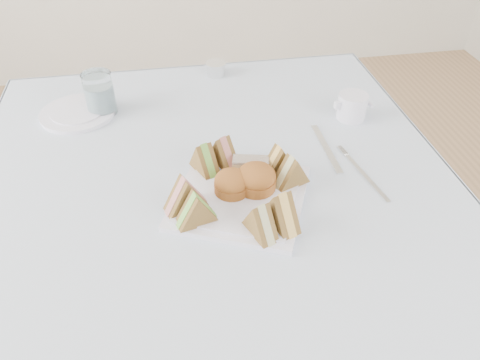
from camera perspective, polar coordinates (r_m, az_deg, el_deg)
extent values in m
plane|color=#9E7751|center=(1.58, -2.43, -20.69)|extent=(4.00, 4.00, 0.00)
cube|color=brown|center=(1.27, -2.89, -12.32)|extent=(0.90, 0.90, 0.74)
cube|color=silver|center=(1.00, -3.57, 1.01)|extent=(1.02, 1.02, 0.01)
cube|color=white|center=(0.92, 0.00, -2.11)|extent=(0.32, 0.32, 0.01)
cylinder|color=#9F5324|center=(0.91, -1.01, -0.36)|extent=(0.09, 0.09, 0.05)
cylinder|color=#9F5324|center=(0.92, 1.99, 0.20)|extent=(0.08, 0.08, 0.05)
cube|color=#D1B974|center=(0.97, 1.32, 1.76)|extent=(0.08, 0.05, 0.04)
cylinder|color=white|center=(1.25, -19.17, 7.73)|extent=(0.23, 0.23, 0.01)
cylinder|color=white|center=(1.22, -16.76, 10.06)|extent=(0.09, 0.09, 0.11)
cylinder|color=silver|center=(1.37, -2.95, 13.32)|extent=(0.07, 0.07, 0.03)
cube|color=silver|center=(1.08, 10.45, 3.84)|extent=(0.02, 0.19, 0.00)
cube|color=silver|center=(1.01, 15.14, 0.33)|extent=(0.04, 0.17, 0.00)
cylinder|color=white|center=(1.19, 13.50, 8.71)|extent=(0.08, 0.08, 0.06)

